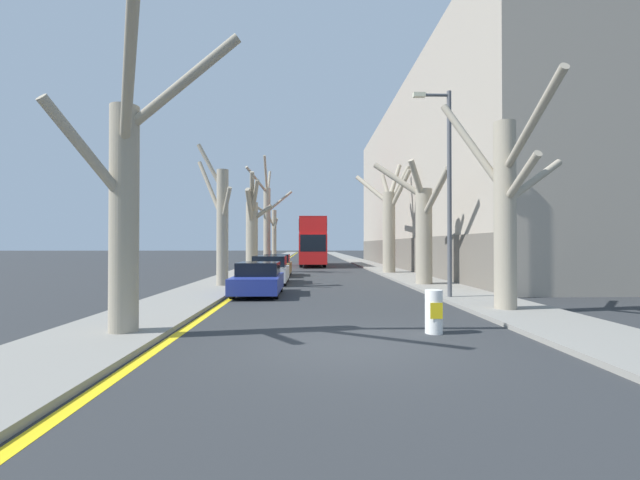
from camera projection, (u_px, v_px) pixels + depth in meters
The scene contains 19 objects.
ground_plane at pixel (350, 346), 8.41m from camera, with size 300.00×300.00×0.00m, color #2B2D30.
sidewalk_left at pixel (276, 259), 58.24m from camera, with size 2.67×120.00×0.12m, color gray.
sidewalk_right at pixel (352, 259), 58.54m from camera, with size 2.67×120.00×0.12m, color gray.
building_facade_right at pixel (452, 183), 36.80m from camera, with size 10.08×40.68×14.67m.
kerb_line_stripe at pixel (287, 260), 58.28m from camera, with size 0.24×120.00×0.01m, color yellow.
street_tree_left_0 at pixel (126, 201), 9.16m from camera, with size 3.56×2.75×6.47m.
street_tree_left_1 at pixel (221, 222), 20.04m from camera, with size 2.08×2.09×6.80m.
street_tree_left_2 at pixel (252, 229), 31.11m from camera, with size 2.04×2.54×7.19m.
street_tree_left_3 at pixel (267, 219), 40.87m from camera, with size 4.19×4.65×10.35m.
street_tree_left_4 at pixel (274, 233), 51.71m from camera, with size 1.93×3.03×7.01m.
street_tree_right_0 at pixel (506, 205), 12.57m from camera, with size 3.69×4.69×6.60m.
street_tree_right_1 at pixel (423, 228), 20.71m from camera, with size 2.82×4.11×6.25m.
street_tree_right_2 at pixel (389, 222), 29.63m from camera, with size 3.51×4.13×7.79m.
double_decker_bus at pixel (312, 240), 41.22m from camera, with size 2.44×10.41×4.48m.
parked_car_0 at pixel (258, 279), 17.10m from camera, with size 1.83×3.97×1.30m.
parked_car_1 at pixel (270, 270), 22.28m from camera, with size 1.86×4.14×1.43m.
parked_car_2 at pixel (277, 266), 27.62m from camera, with size 1.75×4.20×1.40m.
lamp_post at pixel (447, 183), 15.56m from camera, with size 1.40×0.20×7.62m.
traffic_bollard at pixel (434, 312), 9.64m from camera, with size 0.39×0.41×0.98m.
Camera 1 is at (-0.83, -8.42, 1.99)m, focal length 24.00 mm.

